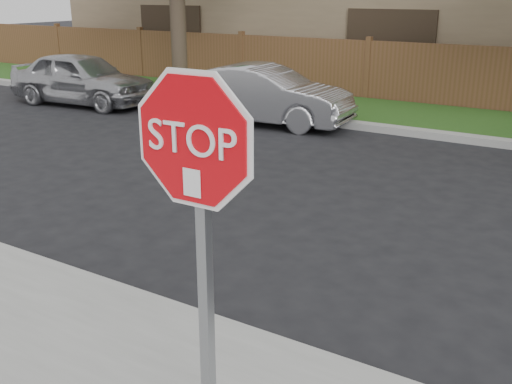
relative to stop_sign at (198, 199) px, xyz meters
The scene contains 6 objects.
ground 2.36m from the stop_sign, 96.18° to the left, with size 90.00×90.00×0.00m, color black.
far_curb 9.79m from the stop_sign, 90.95° to the left, with size 70.00×0.30×0.15m, color gray.
grass_strip 11.42m from the stop_sign, 90.81° to the left, with size 70.00×3.00×0.12m, color #1E4714.
stop_sign is the anchor object (origin of this frame).
sedan_far_left 13.38m from the stop_sign, 140.31° to the left, with size 1.61×3.99×1.36m, color #B0B0B5.
sedan_left 10.38m from the stop_sign, 119.21° to the left, with size 1.37×3.94×1.30m, color #AFAEB3.
Camera 1 is at (1.99, -3.84, 2.88)m, focal length 42.00 mm.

